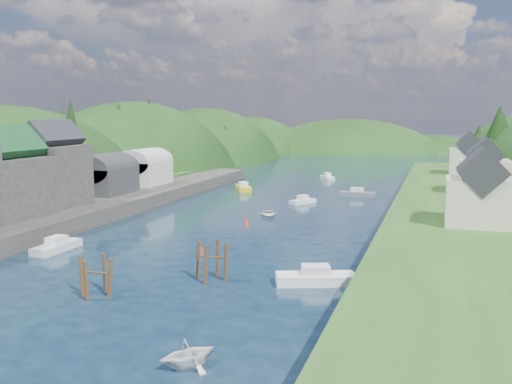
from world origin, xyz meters
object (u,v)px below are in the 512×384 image
(channel_buoy_near, at_px, (200,248))
(channel_buoy_far, at_px, (246,221))
(piling_cluster_far, at_px, (212,264))
(piling_cluster_near, at_px, (96,280))

(channel_buoy_near, height_order, channel_buoy_far, same)
(piling_cluster_far, distance_m, channel_buoy_near, 9.90)
(piling_cluster_far, relative_size, channel_buoy_near, 3.56)
(piling_cluster_near, relative_size, channel_buoy_near, 3.39)
(channel_buoy_near, xyz_separation_m, channel_buoy_far, (-0.07, 14.97, 0.00))
(channel_buoy_near, bearing_deg, piling_cluster_far, -60.62)
(piling_cluster_far, bearing_deg, channel_buoy_far, 101.76)
(channel_buoy_near, distance_m, channel_buoy_far, 14.97)
(piling_cluster_far, xyz_separation_m, channel_buoy_far, (-4.91, 23.56, -0.91))
(piling_cluster_far, height_order, channel_buoy_near, piling_cluster_far)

